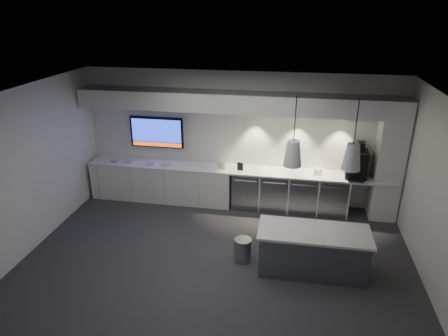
% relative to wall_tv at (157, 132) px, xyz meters
% --- Properties ---
extents(floor, '(7.00, 7.00, 0.00)m').
position_rel_wall_tv_xyz_m(floor, '(1.90, -2.45, -1.56)').
color(floor, '#303033').
rests_on(floor, ground).
extents(ceiling, '(7.00, 7.00, 0.00)m').
position_rel_wall_tv_xyz_m(ceiling, '(1.90, -2.45, 1.44)').
color(ceiling, black).
rests_on(ceiling, wall_back).
extents(wall_back, '(7.00, 0.00, 7.00)m').
position_rel_wall_tv_xyz_m(wall_back, '(1.90, 0.05, -0.06)').
color(wall_back, silver).
rests_on(wall_back, floor).
extents(wall_front, '(7.00, 0.00, 7.00)m').
position_rel_wall_tv_xyz_m(wall_front, '(1.90, -4.95, -0.06)').
color(wall_front, silver).
rests_on(wall_front, floor).
extents(wall_left, '(0.00, 7.00, 7.00)m').
position_rel_wall_tv_xyz_m(wall_left, '(-1.60, -2.45, -0.06)').
color(wall_left, silver).
rests_on(wall_left, floor).
extents(wall_right, '(0.00, 7.00, 7.00)m').
position_rel_wall_tv_xyz_m(wall_right, '(5.40, -2.45, -0.06)').
color(wall_right, silver).
rests_on(wall_right, floor).
extents(back_counter, '(6.80, 0.65, 0.04)m').
position_rel_wall_tv_xyz_m(back_counter, '(1.90, -0.27, -0.68)').
color(back_counter, silver).
rests_on(back_counter, left_base_cabinets).
extents(left_base_cabinets, '(3.30, 0.63, 0.86)m').
position_rel_wall_tv_xyz_m(left_base_cabinets, '(0.15, -0.27, -1.13)').
color(left_base_cabinets, white).
rests_on(left_base_cabinets, floor).
extents(fridge_unit_a, '(0.60, 0.61, 0.85)m').
position_rel_wall_tv_xyz_m(fridge_unit_a, '(2.15, -0.27, -1.13)').
color(fridge_unit_a, gray).
rests_on(fridge_unit_a, floor).
extents(fridge_unit_b, '(0.60, 0.61, 0.85)m').
position_rel_wall_tv_xyz_m(fridge_unit_b, '(2.78, -0.27, -1.13)').
color(fridge_unit_b, gray).
rests_on(fridge_unit_b, floor).
extents(fridge_unit_c, '(0.60, 0.61, 0.85)m').
position_rel_wall_tv_xyz_m(fridge_unit_c, '(3.41, -0.27, -1.13)').
color(fridge_unit_c, gray).
rests_on(fridge_unit_c, floor).
extents(fridge_unit_d, '(0.60, 0.61, 0.85)m').
position_rel_wall_tv_xyz_m(fridge_unit_d, '(4.04, -0.27, -1.13)').
color(fridge_unit_d, gray).
rests_on(fridge_unit_d, floor).
extents(backsplash, '(4.60, 0.03, 1.30)m').
position_rel_wall_tv_xyz_m(backsplash, '(3.10, 0.03, -0.01)').
color(backsplash, white).
rests_on(backsplash, wall_back).
extents(soffit, '(6.90, 0.60, 0.40)m').
position_rel_wall_tv_xyz_m(soffit, '(1.90, -0.25, 0.84)').
color(soffit, white).
rests_on(soffit, wall_back).
extents(column, '(0.55, 0.55, 2.60)m').
position_rel_wall_tv_xyz_m(column, '(5.10, -0.25, -0.26)').
color(column, white).
rests_on(column, floor).
extents(wall_tv, '(1.25, 0.07, 0.72)m').
position_rel_wall_tv_xyz_m(wall_tv, '(0.00, 0.00, 0.00)').
color(wall_tv, black).
rests_on(wall_tv, wall_back).
extents(island, '(1.88, 0.81, 0.79)m').
position_rel_wall_tv_xyz_m(island, '(3.56, -2.48, -1.16)').
color(island, gray).
rests_on(island, floor).
extents(bin, '(0.37, 0.37, 0.43)m').
position_rel_wall_tv_xyz_m(bin, '(2.35, -2.39, -1.34)').
color(bin, gray).
rests_on(bin, floor).
extents(coffee_machine, '(0.44, 0.61, 0.77)m').
position_rel_wall_tv_xyz_m(coffee_machine, '(4.46, -0.25, -0.34)').
color(coffee_machine, black).
rests_on(coffee_machine, back_counter).
extents(sign_black, '(0.14, 0.06, 0.18)m').
position_rel_wall_tv_xyz_m(sign_black, '(2.00, -0.35, -0.57)').
color(sign_black, black).
rests_on(sign_black, back_counter).
extents(sign_white, '(0.18, 0.06, 0.14)m').
position_rel_wall_tv_xyz_m(sign_white, '(1.58, -0.36, -0.59)').
color(sign_white, silver).
rests_on(sign_white, back_counter).
extents(cup_cluster, '(0.17, 0.17, 0.14)m').
position_rel_wall_tv_xyz_m(cup_cluster, '(3.68, -0.28, -0.59)').
color(cup_cluster, white).
rests_on(cup_cluster, back_counter).
extents(tray_a, '(0.17, 0.17, 0.02)m').
position_rel_wall_tv_xyz_m(tray_a, '(-0.94, -0.35, -0.65)').
color(tray_a, '#9B9B9B').
rests_on(tray_a, back_counter).
extents(tray_b, '(0.17, 0.17, 0.02)m').
position_rel_wall_tv_xyz_m(tray_b, '(-0.63, -0.31, -0.65)').
color(tray_b, '#9B9B9B').
rests_on(tray_b, back_counter).
extents(tray_c, '(0.17, 0.17, 0.02)m').
position_rel_wall_tv_xyz_m(tray_c, '(-0.09, -0.36, -0.65)').
color(tray_c, '#9B9B9B').
rests_on(tray_c, back_counter).
extents(tray_d, '(0.18, 0.18, 0.02)m').
position_rel_wall_tv_xyz_m(tray_d, '(0.28, -0.34, -0.65)').
color(tray_d, '#9B9B9B').
rests_on(tray_d, back_counter).
extents(pendant_left, '(0.29, 0.29, 1.12)m').
position_rel_wall_tv_xyz_m(pendant_left, '(3.12, -2.48, 0.59)').
color(pendant_left, white).
rests_on(pendant_left, ceiling).
extents(pendant_right, '(0.29, 0.29, 1.12)m').
position_rel_wall_tv_xyz_m(pendant_right, '(4.01, -2.48, 0.59)').
color(pendant_right, white).
rests_on(pendant_right, ceiling).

